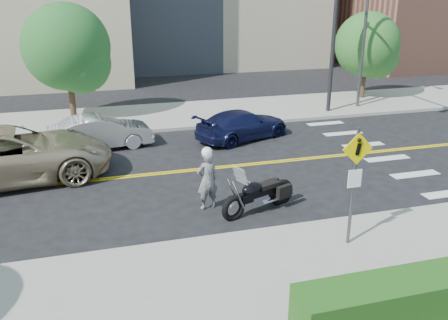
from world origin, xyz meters
TOP-DOWN VIEW (x-y plane):
  - ground_plane at (0.00, 0.00)m, footprint 120.00×120.00m
  - sidewalk_near at (0.00, -7.50)m, footprint 60.00×5.00m
  - sidewalk_far at (0.00, 7.50)m, footprint 60.00×5.00m
  - lamp_post at (12.00, 6.50)m, footprint 0.16×0.16m
  - traffic_light at (10.00, 5.08)m, footprint 0.28×4.50m
  - pedestrian_sign at (4.20, -6.31)m, footprint 0.78×0.08m
  - motorcyclist at (1.36, -3.13)m, footprint 0.73×0.56m
  - motorcycle at (2.76, -3.72)m, footprint 2.64×1.60m
  - suv at (-4.49, 0.70)m, footprint 7.01×3.94m
  - parked_car_silver at (-1.48, 3.41)m, footprint 4.24×1.91m
  - parked_car_blue at (4.43, 3.09)m, footprint 4.65×3.22m
  - tree_far_a at (-2.63, 8.23)m, footprint 4.07×4.07m
  - tree_far_b at (13.37, 8.33)m, footprint 3.57×3.57m

SIDE VIEW (x-z plane):
  - ground_plane at x=0.00m, z-range 0.00..0.00m
  - sidewalk_near at x=0.00m, z-range 0.00..0.15m
  - sidewalk_far at x=0.00m, z-range 0.00..0.15m
  - parked_car_blue at x=4.43m, z-range 0.00..1.25m
  - parked_car_silver at x=-1.48m, z-range 0.00..1.35m
  - motorcycle at x=2.76m, z-range 0.00..1.54m
  - suv at x=-4.49m, z-range 0.00..1.85m
  - motorcyclist at x=1.36m, z-range 0.00..1.91m
  - pedestrian_sign at x=4.20m, z-range 0.46..3.46m
  - tree_far_b at x=13.37m, z-range 0.68..5.61m
  - tree_far_a at x=-2.63m, z-range 0.74..6.30m
  - lamp_post at x=12.00m, z-range 0.15..8.15m
  - traffic_light at x=10.00m, z-range 1.17..8.17m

